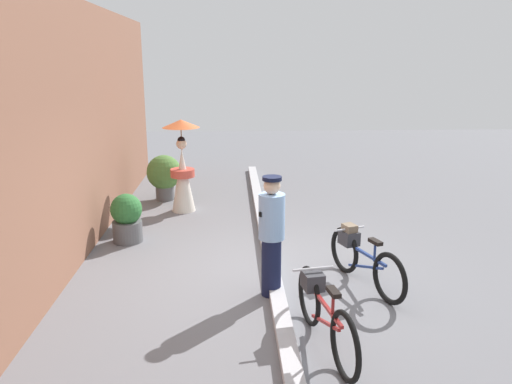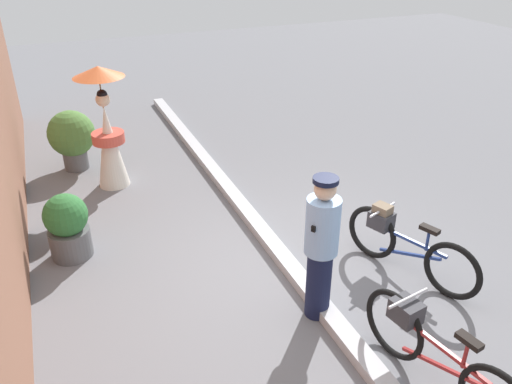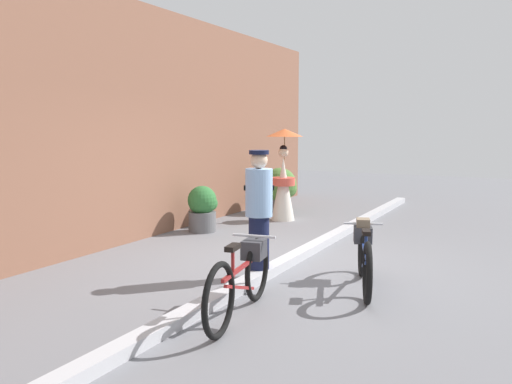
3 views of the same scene
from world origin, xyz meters
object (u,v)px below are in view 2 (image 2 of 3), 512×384
at_px(potted_plant_by_door, 73,136).
at_px(potted_plant_small, 68,225).
at_px(bicycle_near_officer, 435,353).
at_px(person_officer, 321,246).
at_px(person_with_parasol, 107,130).
at_px(bicycle_far_side, 404,243).

relative_size(potted_plant_by_door, potted_plant_small, 1.19).
distance_m(bicycle_near_officer, potted_plant_by_door, 6.52).
xyz_separation_m(person_officer, person_with_parasol, (3.92, 1.51, 0.06)).
xyz_separation_m(bicycle_near_officer, person_with_parasol, (5.16, 1.97, 0.52)).
relative_size(person_with_parasol, potted_plant_small, 2.22).
relative_size(bicycle_far_side, potted_plant_small, 1.97).
distance_m(bicycle_far_side, potted_plant_small, 4.04).
bearing_deg(bicycle_far_side, person_officer, 101.59).
bearing_deg(bicycle_far_side, potted_plant_small, 62.23).
xyz_separation_m(bicycle_near_officer, potted_plant_by_door, (6.04, 2.45, 0.17)).
bearing_deg(person_with_parasol, potted_plant_small, 156.10).
bearing_deg(person_officer, potted_plant_by_door, 22.44).
bearing_deg(potted_plant_by_door, person_officer, -157.56).
height_order(potted_plant_by_door, potted_plant_small, potted_plant_by_door).
bearing_deg(bicycle_far_side, potted_plant_by_door, 35.71).
distance_m(bicycle_near_officer, potted_plant_small, 4.37).
bearing_deg(person_with_parasol, bicycle_far_side, -142.74).
xyz_separation_m(person_with_parasol, potted_plant_small, (-1.78, 0.79, -0.48)).
height_order(bicycle_far_side, person_officer, person_officer).
height_order(person_with_parasol, potted_plant_by_door, person_with_parasol).
relative_size(bicycle_near_officer, person_officer, 1.10).
distance_m(bicycle_near_officer, person_with_parasol, 5.55).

